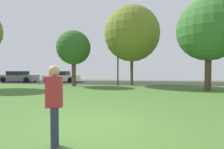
{
  "coord_description": "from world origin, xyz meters",
  "views": [
    {
      "loc": [
        1.31,
        -4.96,
        1.63
      ],
      "look_at": [
        0.0,
        5.64,
        1.29
      ],
      "focal_mm": 28.52,
      "sensor_mm": 36.0,
      "label": 1
    }
  ],
  "objects": [
    {
      "name": "ground_plane",
      "position": [
        0.0,
        0.0,
        0.0
      ],
      "size": [
        44.0,
        44.0,
        0.0
      ],
      "primitive_type": "plane",
      "color": "#47702D"
    },
    {
      "name": "person_catcher",
      "position": [
        -0.31,
        -1.51,
        0.95
      ],
      "size": [
        0.37,
        0.3,
        1.71
      ],
      "rotation": [
        0.0,
        0.0,
        -2.88
      ],
      "color": "#2D334C",
      "rests_on": "ground_plane"
    },
    {
      "name": "maple_tree_far",
      "position": [
        -4.41,
        11.45,
        3.64
      ],
      "size": [
        3.24,
        3.24,
        5.28
      ],
      "color": "brown",
      "rests_on": "ground_plane"
    },
    {
      "name": "street_lamp_post",
      "position": [
        -0.24,
        12.2,
        2.25
      ],
      "size": [
        0.14,
        0.14,
        4.5
      ],
      "primitive_type": "cylinder",
      "color": "#2D2D33",
      "rests_on": "ground_plane"
    },
    {
      "name": "maple_tree_near",
      "position": [
        6.85,
        9.18,
        4.57
      ],
      "size": [
        4.67,
        4.67,
        6.92
      ],
      "color": "brown",
      "rests_on": "ground_plane"
    },
    {
      "name": "parked_car_grey",
      "position": [
        -12.92,
        15.61,
        0.63
      ],
      "size": [
        4.29,
        2.09,
        1.35
      ],
      "color": "slate",
      "rests_on": "ground_plane"
    },
    {
      "name": "road_strip",
      "position": [
        0.0,
        16.0,
        0.0
      ],
      "size": [
        44.0,
        6.4,
        0.01
      ],
      "primitive_type": "cube",
      "color": "#28282B",
      "rests_on": "ground_plane"
    },
    {
      "name": "parked_car_white",
      "position": [
        -7.68,
        16.21,
        0.63
      ],
      "size": [
        4.28,
        2.12,
        1.35
      ],
      "color": "white",
      "rests_on": "ground_plane"
    },
    {
      "name": "oak_tree_center",
      "position": [
        1.09,
        12.65,
        5.07
      ],
      "size": [
        5.42,
        5.42,
        7.78
      ],
      "color": "brown",
      "rests_on": "ground_plane"
    }
  ]
}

